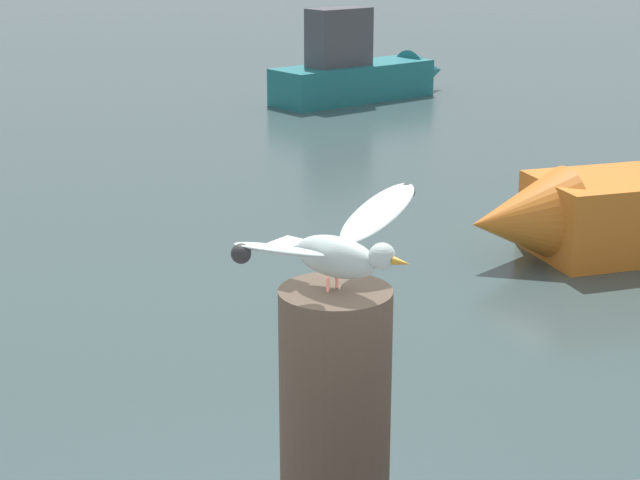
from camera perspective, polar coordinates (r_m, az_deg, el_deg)
The scene contains 3 objects.
mooring_post at distance 2.69m, azimuth 0.82°, elevation -12.53°, with size 0.28×0.28×0.97m, color #382D23.
seagull at distance 2.44m, azimuth 0.94°, elevation -0.30°, with size 0.57×0.56×0.21m.
boat_teal at distance 20.10m, azimuth 2.56°, elevation 9.32°, with size 3.99×2.88×1.85m.
Camera 1 is at (0.28, -2.90, 3.32)m, focal length 57.66 mm.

